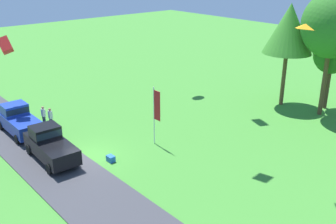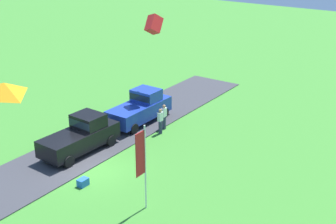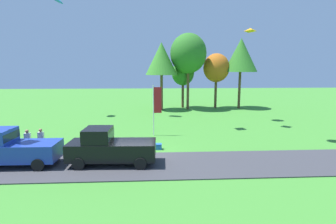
{
  "view_description": "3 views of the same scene",
  "coord_description": "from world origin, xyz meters",
  "px_view_note": "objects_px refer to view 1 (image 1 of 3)",
  "views": [
    {
      "loc": [
        21.52,
        -11.36,
        12.41
      ],
      "look_at": [
        2.56,
        4.99,
        2.73
      ],
      "focal_mm": 42.0,
      "sensor_mm": 36.0,
      "label": 1
    },
    {
      "loc": [
        16.44,
        16.54,
        12.55
      ],
      "look_at": [
        0.71,
        5.59,
        4.92
      ],
      "focal_mm": 50.0,
      "sensor_mm": 36.0,
      "label": 2
    },
    {
      "loc": [
        1.31,
        -16.84,
        5.54
      ],
      "look_at": [
        2.51,
        4.14,
        2.1
      ],
      "focal_mm": 28.0,
      "sensor_mm": 36.0,
      "label": 3
    }
  ],
  "objects_px": {
    "car_pickup_by_flagpole": "(18,120)",
    "tree_right_of_center": "(332,54)",
    "tree_far_left": "(333,25)",
    "kite_box_mid_center": "(5,45)",
    "tree_far_right": "(289,29)",
    "person_on_lawn": "(44,116)",
    "kite_diamond_high_left": "(305,26)",
    "flag_banner": "(156,109)",
    "person_watching_sky": "(51,118)",
    "cooler_box": "(111,159)",
    "car_pickup_mid_row": "(50,144)"
  },
  "relations": [
    {
      "from": "person_on_lawn",
      "to": "tree_far_right",
      "type": "xyz_separation_m",
      "value": [
        9.28,
        18.82,
        6.03
      ]
    },
    {
      "from": "flag_banner",
      "to": "person_on_lawn",
      "type": "bearing_deg",
      "value": -150.7
    },
    {
      "from": "tree_far_left",
      "to": "tree_right_of_center",
      "type": "bearing_deg",
      "value": 106.24
    },
    {
      "from": "flag_banner",
      "to": "cooler_box",
      "type": "relative_size",
      "value": 7.67
    },
    {
      "from": "tree_far_left",
      "to": "flag_banner",
      "type": "height_order",
      "value": "tree_far_left"
    },
    {
      "from": "car_pickup_by_flagpole",
      "to": "kite_box_mid_center",
      "type": "distance_m",
      "value": 5.62
    },
    {
      "from": "person_watching_sky",
      "to": "kite_box_mid_center",
      "type": "distance_m",
      "value": 6.36
    },
    {
      "from": "kite_diamond_high_left",
      "to": "person_watching_sky",
      "type": "bearing_deg",
      "value": -155.27
    },
    {
      "from": "kite_box_mid_center",
      "to": "tree_far_right",
      "type": "bearing_deg",
      "value": 62.76
    },
    {
      "from": "car_pickup_by_flagpole",
      "to": "kite_diamond_high_left",
      "type": "xyz_separation_m",
      "value": [
        17.25,
        9.78,
        8.05
      ]
    },
    {
      "from": "car_pickup_mid_row",
      "to": "person_on_lawn",
      "type": "xyz_separation_m",
      "value": [
        -5.53,
        2.05,
        -0.23
      ]
    },
    {
      "from": "tree_right_of_center",
      "to": "kite_box_mid_center",
      "type": "height_order",
      "value": "kite_box_mid_center"
    },
    {
      "from": "tree_far_left",
      "to": "flag_banner",
      "type": "bearing_deg",
      "value": -107.52
    },
    {
      "from": "flag_banner",
      "to": "cooler_box",
      "type": "distance_m",
      "value": 4.66
    },
    {
      "from": "flag_banner",
      "to": "kite_box_mid_center",
      "type": "relative_size",
      "value": 4.0
    },
    {
      "from": "car_pickup_by_flagpole",
      "to": "flag_banner",
      "type": "bearing_deg",
      "value": 38.34
    },
    {
      "from": "tree_far_right",
      "to": "person_on_lawn",
      "type": "bearing_deg",
      "value": -116.26
    },
    {
      "from": "kite_box_mid_center",
      "to": "kite_diamond_high_left",
      "type": "bearing_deg",
      "value": 27.25
    },
    {
      "from": "car_pickup_by_flagpole",
      "to": "tree_far_left",
      "type": "xyz_separation_m",
      "value": [
        13.0,
        21.14,
        6.52
      ]
    },
    {
      "from": "kite_box_mid_center",
      "to": "tree_far_left",
      "type": "bearing_deg",
      "value": 55.72
    },
    {
      "from": "tree_far_left",
      "to": "person_watching_sky",
      "type": "bearing_deg",
      "value": -122.79
    },
    {
      "from": "tree_far_left",
      "to": "flag_banner",
      "type": "xyz_separation_m",
      "value": [
        -4.57,
        -14.47,
        -4.91
      ]
    },
    {
      "from": "person_on_lawn",
      "to": "kite_diamond_high_left",
      "type": "relative_size",
      "value": 1.97
    },
    {
      "from": "tree_far_left",
      "to": "kite_box_mid_center",
      "type": "relative_size",
      "value": 9.65
    },
    {
      "from": "person_watching_sky",
      "to": "kite_box_mid_center",
      "type": "height_order",
      "value": "kite_box_mid_center"
    },
    {
      "from": "tree_right_of_center",
      "to": "kite_diamond_high_left",
      "type": "relative_size",
      "value": 7.77
    },
    {
      "from": "tree_far_right",
      "to": "kite_box_mid_center",
      "type": "height_order",
      "value": "tree_far_right"
    },
    {
      "from": "person_watching_sky",
      "to": "car_pickup_by_flagpole",
      "type": "bearing_deg",
      "value": -110.13
    },
    {
      "from": "tree_far_right",
      "to": "flag_banner",
      "type": "relative_size",
      "value": 2.12
    },
    {
      "from": "flag_banner",
      "to": "kite_box_mid_center",
      "type": "xyz_separation_m",
      "value": [
        -9.66,
        -6.41,
        3.86
      ]
    },
    {
      "from": "tree_far_left",
      "to": "kite_diamond_high_left",
      "type": "relative_size",
      "value": 11.93
    },
    {
      "from": "person_on_lawn",
      "to": "person_watching_sky",
      "type": "distance_m",
      "value": 0.79
    },
    {
      "from": "tree_far_right",
      "to": "kite_diamond_high_left",
      "type": "xyz_separation_m",
      "value": [
        7.91,
        -11.01,
        2.26
      ]
    },
    {
      "from": "person_on_lawn",
      "to": "person_watching_sky",
      "type": "bearing_deg",
      "value": 17.39
    },
    {
      "from": "tree_far_left",
      "to": "kite_box_mid_center",
      "type": "height_order",
      "value": "tree_far_left"
    },
    {
      "from": "tree_far_right",
      "to": "cooler_box",
      "type": "xyz_separation_m",
      "value": [
        -0.88,
        -18.04,
        -6.7
      ]
    },
    {
      "from": "person_on_lawn",
      "to": "kite_box_mid_center",
      "type": "bearing_deg",
      "value": -126.93
    },
    {
      "from": "car_pickup_mid_row",
      "to": "flag_banner",
      "type": "height_order",
      "value": "flag_banner"
    },
    {
      "from": "car_pickup_by_flagpole",
      "to": "car_pickup_mid_row",
      "type": "relative_size",
      "value": 0.99
    },
    {
      "from": "kite_box_mid_center",
      "to": "car_pickup_by_flagpole",
      "type": "bearing_deg",
      "value": -11.96
    },
    {
      "from": "kite_diamond_high_left",
      "to": "flag_banner",
      "type": "bearing_deg",
      "value": -160.59
    },
    {
      "from": "car_pickup_by_flagpole",
      "to": "tree_far_right",
      "type": "relative_size",
      "value": 0.55
    },
    {
      "from": "car_pickup_by_flagpole",
      "to": "tree_right_of_center",
      "type": "distance_m",
      "value": 26.36
    },
    {
      "from": "car_pickup_by_flagpole",
      "to": "tree_far_right",
      "type": "distance_m",
      "value": 23.52
    },
    {
      "from": "car_pickup_by_flagpole",
      "to": "cooler_box",
      "type": "relative_size",
      "value": 8.96
    },
    {
      "from": "person_on_lawn",
      "to": "cooler_box",
      "type": "relative_size",
      "value": 3.05
    },
    {
      "from": "tree_far_left",
      "to": "cooler_box",
      "type": "height_order",
      "value": "tree_far_left"
    },
    {
      "from": "person_on_lawn",
      "to": "kite_diamond_high_left",
      "type": "distance_m",
      "value": 20.62
    },
    {
      "from": "tree_right_of_center",
      "to": "person_on_lawn",
      "type": "bearing_deg",
      "value": -120.73
    },
    {
      "from": "car_pickup_by_flagpole",
      "to": "tree_far_left",
      "type": "bearing_deg",
      "value": 58.4
    }
  ]
}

